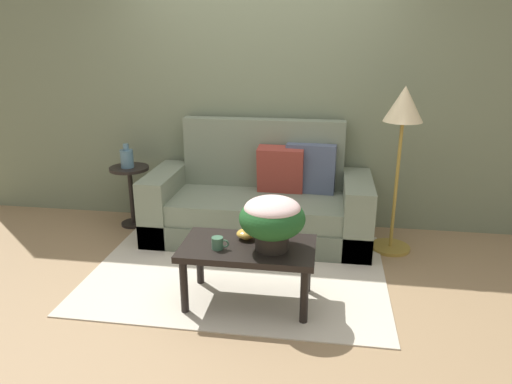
% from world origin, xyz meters
% --- Properties ---
extents(ground_plane, '(14.00, 14.00, 0.00)m').
position_xyz_m(ground_plane, '(0.00, 0.00, 0.00)').
color(ground_plane, '#997A56').
extents(wall_back, '(6.40, 0.12, 2.70)m').
position_xyz_m(wall_back, '(0.00, 1.31, 1.35)').
color(wall_back, slate).
rests_on(wall_back, ground).
extents(area_rug, '(2.37, 1.72, 0.01)m').
position_xyz_m(area_rug, '(0.00, 0.11, 0.01)').
color(area_rug, beige).
rests_on(area_rug, ground).
extents(couch, '(2.07, 0.85, 1.09)m').
position_xyz_m(couch, '(0.08, 0.85, 0.33)').
color(couch, '#626B59').
rests_on(couch, ground).
extents(coffee_table, '(0.95, 0.53, 0.45)m').
position_xyz_m(coffee_table, '(0.16, -0.34, 0.39)').
color(coffee_table, black).
rests_on(coffee_table, ground).
extents(side_table, '(0.39, 0.39, 0.61)m').
position_xyz_m(side_table, '(-1.25, 0.94, 0.42)').
color(side_table, black).
rests_on(side_table, ground).
extents(floor_lamp, '(0.35, 0.35, 1.46)m').
position_xyz_m(floor_lamp, '(1.29, 0.74, 1.16)').
color(floor_lamp, olive).
rests_on(floor_lamp, ground).
extents(potted_plant, '(0.45, 0.45, 0.37)m').
position_xyz_m(potted_plant, '(0.33, -0.36, 0.68)').
color(potted_plant, black).
rests_on(potted_plant, coffee_table).
extents(coffee_mug, '(0.12, 0.08, 0.09)m').
position_xyz_m(coffee_mug, '(-0.04, -0.42, 0.49)').
color(coffee_mug, '#3D664C').
rests_on(coffee_mug, coffee_table).
extents(snack_bowl, '(0.14, 0.14, 0.07)m').
position_xyz_m(snack_bowl, '(0.13, -0.23, 0.49)').
color(snack_bowl, gold).
rests_on(snack_bowl, coffee_table).
extents(table_vase, '(0.13, 0.13, 0.23)m').
position_xyz_m(table_vase, '(-1.26, 0.92, 0.71)').
color(table_vase, slate).
rests_on(table_vase, side_table).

